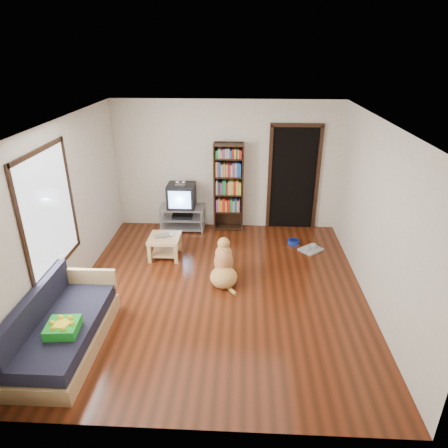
{
  "coord_description": "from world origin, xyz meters",
  "views": [
    {
      "loc": [
        0.35,
        -5.28,
        3.54
      ],
      "look_at": [
        0.05,
        0.55,
        0.9
      ],
      "focal_mm": 32.0,
      "sensor_mm": 36.0,
      "label": 1
    }
  ],
  "objects_px": {
    "grey_rag": "(311,250)",
    "sofa": "(63,330)",
    "green_cushion": "(63,328)",
    "bookshelf": "(229,183)",
    "dog_bowl": "(294,242)",
    "coffee_table": "(165,243)",
    "tv_stand": "(182,217)",
    "crt_tv": "(182,195)",
    "dog": "(224,267)",
    "laptop": "(164,237)"
  },
  "relations": [
    {
      "from": "grey_rag",
      "to": "sofa",
      "type": "bearing_deg",
      "value": -141.42
    },
    {
      "from": "dog_bowl",
      "to": "crt_tv",
      "type": "distance_m",
      "value": 2.42
    },
    {
      "from": "grey_rag",
      "to": "dog",
      "type": "xyz_separation_m",
      "value": [
        -1.58,
        -1.13,
        0.24
      ]
    },
    {
      "from": "laptop",
      "to": "bookshelf",
      "type": "bearing_deg",
      "value": 25.4
    },
    {
      "from": "bookshelf",
      "to": "sofa",
      "type": "xyz_separation_m",
      "value": [
        -1.92,
        -3.72,
        -0.74
      ]
    },
    {
      "from": "crt_tv",
      "to": "bookshelf",
      "type": "height_order",
      "value": "bookshelf"
    },
    {
      "from": "laptop",
      "to": "dog_bowl",
      "type": "distance_m",
      "value": 2.5
    },
    {
      "from": "tv_stand",
      "to": "dog",
      "type": "height_order",
      "value": "dog"
    },
    {
      "from": "dog_bowl",
      "to": "bookshelf",
      "type": "relative_size",
      "value": 0.12
    },
    {
      "from": "tv_stand",
      "to": "bookshelf",
      "type": "xyz_separation_m",
      "value": [
        0.95,
        0.09,
        0.73
      ]
    },
    {
      "from": "dog_bowl",
      "to": "green_cushion",
      "type": "bearing_deg",
      "value": -133.42
    },
    {
      "from": "crt_tv",
      "to": "dog",
      "type": "bearing_deg",
      "value": -64.12
    },
    {
      "from": "laptop",
      "to": "dog",
      "type": "distance_m",
      "value": 1.33
    },
    {
      "from": "crt_tv",
      "to": "coffee_table",
      "type": "height_order",
      "value": "crt_tv"
    },
    {
      "from": "sofa",
      "to": "dog",
      "type": "bearing_deg",
      "value": 40.97
    },
    {
      "from": "coffee_table",
      "to": "grey_rag",
      "type": "bearing_deg",
      "value": 7.89
    },
    {
      "from": "dog",
      "to": "dog_bowl",
      "type": "bearing_deg",
      "value": 47.02
    },
    {
      "from": "bookshelf",
      "to": "dog",
      "type": "distance_m",
      "value": 2.18
    },
    {
      "from": "dog_bowl",
      "to": "dog",
      "type": "bearing_deg",
      "value": -132.98
    },
    {
      "from": "green_cushion",
      "to": "crt_tv",
      "type": "relative_size",
      "value": 0.62
    },
    {
      "from": "grey_rag",
      "to": "sofa",
      "type": "xyz_separation_m",
      "value": [
        -3.51,
        -2.8,
        0.25
      ]
    },
    {
      "from": "bookshelf",
      "to": "dog",
      "type": "height_order",
      "value": "bookshelf"
    },
    {
      "from": "tv_stand",
      "to": "coffee_table",
      "type": "distance_m",
      "value": 1.21
    },
    {
      "from": "tv_stand",
      "to": "crt_tv",
      "type": "relative_size",
      "value": 1.55
    },
    {
      "from": "laptop",
      "to": "coffee_table",
      "type": "relative_size",
      "value": 0.61
    },
    {
      "from": "sofa",
      "to": "dog",
      "type": "relative_size",
      "value": 2.13
    },
    {
      "from": "tv_stand",
      "to": "crt_tv",
      "type": "height_order",
      "value": "crt_tv"
    },
    {
      "from": "green_cushion",
      "to": "dog_bowl",
      "type": "relative_size",
      "value": 1.64
    },
    {
      "from": "green_cushion",
      "to": "bookshelf",
      "type": "relative_size",
      "value": 0.2
    },
    {
      "from": "tv_stand",
      "to": "bookshelf",
      "type": "relative_size",
      "value": 0.5
    },
    {
      "from": "grey_rag",
      "to": "crt_tv",
      "type": "relative_size",
      "value": 0.69
    },
    {
      "from": "green_cushion",
      "to": "dog",
      "type": "relative_size",
      "value": 0.43
    },
    {
      "from": "sofa",
      "to": "dog",
      "type": "height_order",
      "value": "sofa"
    },
    {
      "from": "coffee_table",
      "to": "dog",
      "type": "relative_size",
      "value": 0.65
    },
    {
      "from": "green_cushion",
      "to": "grey_rag",
      "type": "height_order",
      "value": "green_cushion"
    },
    {
      "from": "green_cushion",
      "to": "sofa",
      "type": "height_order",
      "value": "sofa"
    },
    {
      "from": "dog_bowl",
      "to": "laptop",
      "type": "bearing_deg",
      "value": -164.71
    },
    {
      "from": "bookshelf",
      "to": "coffee_table",
      "type": "relative_size",
      "value": 3.27
    },
    {
      "from": "bookshelf",
      "to": "coffee_table",
      "type": "bearing_deg",
      "value": -130.23
    },
    {
      "from": "grey_rag",
      "to": "coffee_table",
      "type": "relative_size",
      "value": 0.73
    },
    {
      "from": "sofa",
      "to": "coffee_table",
      "type": "height_order",
      "value": "sofa"
    },
    {
      "from": "grey_rag",
      "to": "tv_stand",
      "type": "xyz_separation_m",
      "value": [
        -2.54,
        0.83,
        0.25
      ]
    },
    {
      "from": "dog_bowl",
      "to": "sofa",
      "type": "distance_m",
      "value": 4.44
    },
    {
      "from": "green_cushion",
      "to": "coffee_table",
      "type": "height_order",
      "value": "green_cushion"
    },
    {
      "from": "grey_rag",
      "to": "dog",
      "type": "relative_size",
      "value": 0.47
    },
    {
      "from": "tv_stand",
      "to": "bookshelf",
      "type": "height_order",
      "value": "bookshelf"
    },
    {
      "from": "dog_bowl",
      "to": "sofa",
      "type": "height_order",
      "value": "sofa"
    },
    {
      "from": "crt_tv",
      "to": "tv_stand",
      "type": "bearing_deg",
      "value": -90.0
    },
    {
      "from": "green_cushion",
      "to": "grey_rag",
      "type": "xyz_separation_m",
      "value": [
        3.39,
        3.02,
        -0.47
      ]
    },
    {
      "from": "crt_tv",
      "to": "sofa",
      "type": "xyz_separation_m",
      "value": [
        -0.97,
        -3.65,
        -0.48
      ]
    }
  ]
}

